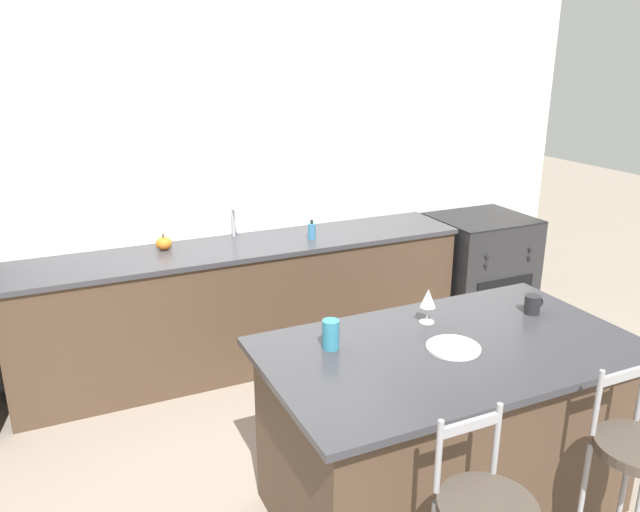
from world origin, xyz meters
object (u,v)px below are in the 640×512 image
object	(u,v)px
wine_glass	(428,299)
dinner_plate	(453,347)
coffee_mug	(533,304)
pumpkin_decoration	(164,243)
oven_range	(478,269)
soap_bottle	(312,231)
tumbler_cup	(331,334)
bar_stool_far	(634,472)

from	to	relation	value
wine_glass	dinner_plate	bearing A→B (deg)	-100.23
coffee_mug	pumpkin_decoration	world-z (taller)	pumpkin_decoration
oven_range	wine_glass	distance (m)	2.31
oven_range	soap_bottle	world-z (taller)	soap_bottle
dinner_plate	coffee_mug	distance (m)	0.66
dinner_plate	soap_bottle	world-z (taller)	soap_bottle
oven_range	tumbler_cup	world-z (taller)	tumbler_cup
bar_stool_far	wine_glass	distance (m)	1.18
wine_glass	pumpkin_decoration	bearing A→B (deg)	120.21
dinner_plate	wine_glass	xyz separation A→B (m)	(0.06, 0.31, 0.12)
bar_stool_far	pumpkin_decoration	size ratio (longest dim) A/B	9.19
coffee_mug	oven_range	bearing A→B (deg)	58.98
wine_glass	coffee_mug	world-z (taller)	wine_glass
bar_stool_far	coffee_mug	bearing A→B (deg)	75.76
tumbler_cup	pumpkin_decoration	xyz separation A→B (m)	(-0.42, 1.79, -0.00)
coffee_mug	dinner_plate	bearing A→B (deg)	-165.00
bar_stool_far	tumbler_cup	world-z (taller)	tumbler_cup
coffee_mug	pumpkin_decoration	xyz separation A→B (m)	(-1.58, 1.86, 0.02)
coffee_mug	pumpkin_decoration	bearing A→B (deg)	130.37
oven_range	coffee_mug	distance (m)	2.04
tumbler_cup	pumpkin_decoration	world-z (taller)	tumbler_cup
oven_range	pumpkin_decoration	xyz separation A→B (m)	(-2.60, 0.17, 0.52)
oven_range	dinner_plate	distance (m)	2.54
bar_stool_far	coffee_mug	xyz separation A→B (m)	(0.23, 0.89, 0.37)
wine_glass	pumpkin_decoration	size ratio (longest dim) A/B	1.64
bar_stool_far	tumbler_cup	xyz separation A→B (m)	(-0.93, 0.97, 0.39)
wine_glass	soap_bottle	size ratio (longest dim) A/B	1.26
dinner_plate	soap_bottle	xyz separation A→B (m)	(0.08, 1.83, 0.08)
tumbler_cup	soap_bottle	distance (m)	1.70
oven_range	soap_bottle	xyz separation A→B (m)	(-1.57, -0.03, 0.53)
pumpkin_decoration	oven_range	bearing A→B (deg)	-3.64
tumbler_cup	bar_stool_far	bearing A→B (deg)	-46.10
wine_glass	tumbler_cup	size ratio (longest dim) A/B	1.28
tumbler_cup	soap_bottle	world-z (taller)	soap_bottle
wine_glass	soap_bottle	world-z (taller)	wine_glass
dinner_plate	bar_stool_far	bearing A→B (deg)	-60.58
bar_stool_far	pumpkin_decoration	xyz separation A→B (m)	(-1.36, 2.76, 0.39)
coffee_mug	soap_bottle	distance (m)	1.75
oven_range	pumpkin_decoration	distance (m)	2.66
oven_range	dinner_plate	xyz separation A→B (m)	(-1.65, -1.87, 0.46)
oven_range	wine_glass	size ratio (longest dim) A/B	5.02
oven_range	tumbler_cup	size ratio (longest dim) A/B	6.40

